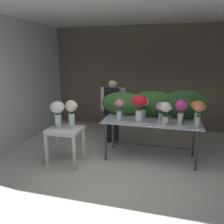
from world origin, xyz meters
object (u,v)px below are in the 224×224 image
object	(u,v)px
vase_crimson_anemones	(139,104)
vase_cream_lisianthus_tall	(72,111)
display_table_glass	(151,127)
vase_ivory_stock	(166,111)
vase_rosy_tulips	(119,108)
vase_peach_carnations	(144,105)
vase_white_roses_tall	(58,111)
florist	(113,105)
vase_magenta_ranunculus	(181,109)
vase_sunset_hydrangea	(198,108)
side_table_white	(65,134)
vase_lilac_roses	(161,108)
vase_coral_freesia	(199,112)

from	to	relation	value
vase_crimson_anemones	vase_cream_lisianthus_tall	world-z (taller)	vase_crimson_anemones
display_table_glass	vase_cream_lisianthus_tall	distance (m)	1.65
vase_ivory_stock	vase_rosy_tulips	world-z (taller)	vase_rosy_tulips
vase_peach_carnations	vase_white_roses_tall	size ratio (longest dim) A/B	0.86
florist	vase_magenta_ranunculus	size ratio (longest dim) A/B	3.30
vase_ivory_stock	vase_crimson_anemones	size ratio (longest dim) A/B	0.81
display_table_glass	vase_sunset_hydrangea	distance (m)	0.98
display_table_glass	vase_peach_carnations	size ratio (longest dim) A/B	4.30
vase_peach_carnations	side_table_white	bearing A→B (deg)	-151.00
florist	vase_rosy_tulips	xyz separation A→B (m)	(0.35, -0.83, 0.12)
vase_sunset_hydrangea	vase_white_roses_tall	world-z (taller)	vase_sunset_hydrangea
vase_magenta_ranunculus	vase_rosy_tulips	xyz separation A→B (m)	(-1.20, -0.08, -0.04)
display_table_glass	side_table_white	bearing A→B (deg)	-157.64
vase_peach_carnations	vase_lilac_roses	size ratio (longest dim) A/B	1.22
vase_magenta_ranunculus	vase_rosy_tulips	size ratio (longest dim) A/B	1.08
vase_peach_carnations	vase_rosy_tulips	xyz separation A→B (m)	(-0.46, -0.31, -0.03)
vase_coral_freesia	vase_crimson_anemones	bearing A→B (deg)	177.31
side_table_white	vase_white_roses_tall	size ratio (longest dim) A/B	1.40
vase_ivory_stock	vase_lilac_roses	size ratio (longest dim) A/B	1.17
vase_lilac_roses	vase_sunset_hydrangea	xyz separation A→B (m)	(0.71, -0.03, 0.05)
side_table_white	vase_crimson_anemones	world-z (taller)	vase_crimson_anemones
vase_magenta_ranunculus	vase_white_roses_tall	world-z (taller)	vase_magenta_ranunculus
vase_lilac_roses	vase_sunset_hydrangea	bearing A→B (deg)	-2.47
side_table_white	vase_cream_lisianthus_tall	size ratio (longest dim) A/B	1.33
florist	vase_lilac_roses	distance (m)	1.28
side_table_white	florist	size ratio (longest dim) A/B	0.47
vase_cream_lisianthus_tall	vase_white_roses_tall	bearing A→B (deg)	-168.37
display_table_glass	vase_magenta_ranunculus	bearing A→B (deg)	-10.54
vase_peach_carnations	vase_sunset_hydrangea	xyz separation A→B (m)	(1.06, -0.05, -0.00)
display_table_glass	vase_magenta_ranunculus	world-z (taller)	vase_magenta_ranunculus
vase_white_roses_tall	vase_lilac_roses	bearing A→B (deg)	21.98
vase_peach_carnations	vase_lilac_roses	bearing A→B (deg)	-3.28
display_table_glass	vase_white_roses_tall	bearing A→B (deg)	-159.16
vase_crimson_anemones	vase_magenta_ranunculus	bearing A→B (deg)	5.36
vase_crimson_anemones	vase_lilac_roses	xyz separation A→B (m)	(0.41, 0.29, -0.12)
vase_coral_freesia	side_table_white	bearing A→B (deg)	-169.98
vase_peach_carnations	vase_cream_lisianthus_tall	distance (m)	1.50
display_table_glass	florist	size ratio (longest dim) A/B	1.24
vase_crimson_anemones	vase_rosy_tulips	bearing A→B (deg)	-179.46
side_table_white	florist	distance (m)	1.50
vase_rosy_tulips	vase_ivory_stock	bearing A→B (deg)	-2.13
display_table_glass	vase_ivory_stock	distance (m)	0.53
vase_lilac_roses	vase_coral_freesia	distance (m)	0.76
vase_white_roses_tall	vase_cream_lisianthus_tall	distance (m)	0.27
florist	vase_lilac_roses	bearing A→B (deg)	-24.73
vase_peach_carnations	vase_rosy_tulips	world-z (taller)	vase_peach_carnations
vase_magenta_ranunculus	vase_ivory_stock	xyz separation A→B (m)	(-0.28, -0.11, -0.03)
display_table_glass	vase_rosy_tulips	distance (m)	0.77
vase_peach_carnations	display_table_glass	bearing A→B (deg)	-35.44
vase_coral_freesia	display_table_glass	bearing A→B (deg)	165.04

